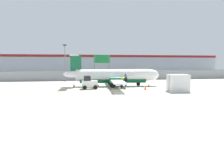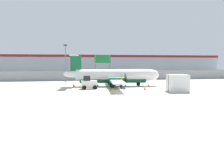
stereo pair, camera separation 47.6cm
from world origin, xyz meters
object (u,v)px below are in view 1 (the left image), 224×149
at_px(traffic_cone_near_left, 149,85).
at_px(parked_car_1, 88,73).
at_px(ground_crew_worker, 122,82).
at_px(highway_sign, 102,61).
at_px(parked_car_0, 54,74).
at_px(parked_car_2, 120,74).
at_px(apron_light_pole, 65,60).
at_px(traffic_cone_near_right, 74,85).
at_px(baggage_tug, 89,83).
at_px(traffic_cone_far_left, 145,87).
at_px(cargo_container, 178,83).
at_px(parked_car_3, 139,72).
at_px(commuter_airplane, 115,76).

xyz_separation_m(traffic_cone_near_left, parked_car_1, (-8.01, 27.61, 0.58)).
bearing_deg(ground_crew_worker, highway_sign, 44.01).
xyz_separation_m(parked_car_0, parked_car_2, (16.48, -0.75, 0.00)).
relative_size(apron_light_pole, highway_sign, 1.32).
relative_size(traffic_cone_near_right, highway_sign, 0.12).
distance_m(baggage_tug, traffic_cone_near_right, 3.57).
bearing_deg(traffic_cone_far_left, parked_car_2, 86.72).
relative_size(traffic_cone_near_right, parked_car_1, 0.15).
height_order(traffic_cone_near_right, parked_car_2, parked_car_2).
height_order(cargo_container, apron_light_pole, apron_light_pole).
bearing_deg(baggage_tug, parked_car_3, 57.27).
distance_m(commuter_airplane, baggage_tug, 5.09).
relative_size(commuter_airplane, cargo_container, 6.41).
distance_m(parked_car_2, highway_sign, 8.80).
xyz_separation_m(parked_car_2, highway_sign, (-5.36, -6.18, 3.24)).
relative_size(baggage_tug, traffic_cone_near_right, 3.73).
bearing_deg(commuter_airplane, traffic_cone_near_left, -18.22).
xyz_separation_m(commuter_airplane, baggage_tug, (-4.21, -2.76, -0.75)).
height_order(commuter_airplane, parked_car_0, commuter_airplane).
height_order(parked_car_0, parked_car_2, same).
distance_m(traffic_cone_far_left, parked_car_0, 28.80).
height_order(cargo_container, parked_car_3, cargo_container).
bearing_deg(highway_sign, baggage_tug, -103.24).
distance_m(cargo_container, traffic_cone_near_left, 5.62).
height_order(commuter_airplane, parked_car_1, commuter_airplane).
relative_size(commuter_airplane, parked_car_3, 3.79).
xyz_separation_m(commuter_airplane, cargo_container, (7.06, -7.18, -0.50)).
bearing_deg(traffic_cone_far_left, parked_car_3, 74.44).
xyz_separation_m(baggage_tug, parked_car_3, (16.18, 28.58, 0.04)).
bearing_deg(ground_crew_worker, parked_car_0, 68.50).
xyz_separation_m(traffic_cone_near_left, traffic_cone_far_left, (-1.56, -2.85, 0.00)).
bearing_deg(baggage_tug, traffic_cone_near_right, 125.66).
bearing_deg(parked_car_1, highway_sign, -78.37).
bearing_deg(apron_light_pole, parked_car_3, 40.49).
height_order(ground_crew_worker, cargo_container, cargo_container).
relative_size(cargo_container, parked_car_3, 0.59).
distance_m(cargo_container, apron_light_pole, 22.20).
xyz_separation_m(ground_crew_worker, parked_car_2, (4.29, 21.80, -0.06)).
bearing_deg(parked_car_0, traffic_cone_far_left, -50.99).
xyz_separation_m(commuter_airplane, ground_crew_worker, (0.50, -2.93, -0.65)).
height_order(ground_crew_worker, parked_car_3, same).
relative_size(parked_car_0, parked_car_2, 1.02).
xyz_separation_m(ground_crew_worker, apron_light_pole, (-8.78, 11.46, 3.35)).
distance_m(traffic_cone_near_left, parked_car_2, 20.90).
bearing_deg(apron_light_pole, ground_crew_worker, -52.56).
xyz_separation_m(traffic_cone_near_left, parked_car_3, (6.99, 27.85, 0.58)).
bearing_deg(baggage_tug, apron_light_pole, 106.62).
distance_m(traffic_cone_far_left, parked_car_3, 31.88).
bearing_deg(traffic_cone_near_right, highway_sign, 65.28).
xyz_separation_m(ground_crew_worker, highway_sign, (-1.07, 15.62, 3.19)).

